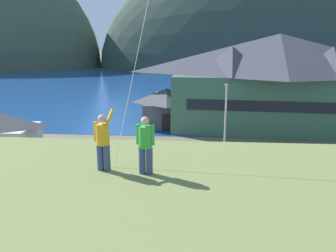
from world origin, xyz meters
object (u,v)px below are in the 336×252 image
object	(u,v)px
parked_car_front_row_red	(244,214)
moored_boat_wharfside	(161,101)
moored_boat_outer_mooring	(204,102)
harbor_lodge	(277,79)
person_companion	(145,144)
storage_shed_waterside	(167,107)
wharf_dock	(182,104)
parked_car_corner_spot	(335,165)
parked_car_mid_row_center	(249,171)
parked_car_back_row_right	(110,166)
person_kite_flyer	(103,140)
parking_light_pole	(225,117)

from	to	relation	value
parked_car_front_row_red	moored_boat_wharfside	bearing A→B (deg)	102.51
parked_car_front_row_red	moored_boat_outer_mooring	bearing A→B (deg)	92.12
harbor_lodge	parked_car_front_row_red	xyz separation A→B (m)	(-6.50, -23.13, -4.63)
moored_boat_outer_mooring	person_companion	distance (m)	43.57
storage_shed_waterside	wharf_dock	xyz separation A→B (m)	(1.36, 13.17, -2.01)
parked_car_front_row_red	parked_car_corner_spot	xyz separation A→B (m)	(7.62, 8.00, 0.00)
storage_shed_waterside	parked_car_mid_row_center	size ratio (longest dim) A/B	1.46
person_companion	parked_car_back_row_right	bearing A→B (deg)	108.59
parked_car_front_row_red	parked_car_back_row_right	world-z (taller)	same
wharf_dock	person_kite_flyer	bearing A→B (deg)	-91.08
parked_car_mid_row_center	person_kite_flyer	xyz separation A→B (m)	(-6.63, -13.53, 6.05)
storage_shed_waterside	moored_boat_wharfside	distance (m)	13.05
parked_car_corner_spot	parked_car_back_row_right	bearing A→B (deg)	-174.99
parked_car_mid_row_center	harbor_lodge	bearing A→B (deg)	72.32
moored_boat_outer_mooring	storage_shed_waterside	bearing A→B (deg)	-110.68
storage_shed_waterside	parked_car_corner_spot	size ratio (longest dim) A/B	1.43
parked_car_back_row_right	harbor_lodge	bearing A→B (deg)	47.22
parked_car_corner_spot	parked_car_front_row_red	bearing A→B (deg)	-133.62
parked_car_mid_row_center	person_companion	bearing A→B (deg)	-111.16
moored_boat_outer_mooring	parked_car_front_row_red	bearing A→B (deg)	-87.88
storage_shed_waterside	person_companion	world-z (taller)	person_companion
moored_boat_outer_mooring	parked_car_mid_row_center	xyz separation A→B (m)	(2.47, -29.30, 0.34)
wharf_dock	parked_car_back_row_right	bearing A→B (deg)	-97.98
moored_boat_outer_mooring	parked_car_back_row_right	distance (m)	30.05
parked_car_corner_spot	person_kite_flyer	size ratio (longest dim) A/B	2.34
parked_car_back_row_right	person_companion	xyz separation A→B (m)	(4.68, -13.92, 6.04)
parked_car_back_row_right	parking_light_pole	world-z (taller)	parking_light_pole
storage_shed_waterside	parked_car_corner_spot	world-z (taller)	storage_shed_waterside
moored_boat_outer_mooring	parked_car_corner_spot	world-z (taller)	moored_boat_outer_mooring
harbor_lodge	parking_light_pole	size ratio (longest dim) A/B	3.90
parking_light_pole	person_companion	distance (m)	19.30
moored_boat_wharfside	person_companion	world-z (taller)	person_companion
parked_car_corner_spot	parking_light_pole	world-z (taller)	parking_light_pole
moored_boat_outer_mooring	parked_car_mid_row_center	bearing A→B (deg)	-85.18
parked_car_mid_row_center	parking_light_pole	xyz separation A→B (m)	(-1.35, 4.89, 2.77)
moored_boat_wharfside	person_kite_flyer	xyz separation A→B (m)	(2.51, -43.19, 6.40)
wharf_dock	parked_car_mid_row_center	size ratio (longest dim) A/B	3.40
storage_shed_waterside	parked_car_front_row_red	bearing A→B (deg)	-75.48
moored_boat_outer_mooring	parked_car_corner_spot	bearing A→B (deg)	-72.09
parked_car_front_row_red	parked_car_corner_spot	distance (m)	11.05
parked_car_front_row_red	person_kite_flyer	xyz separation A→B (m)	(-5.47, -7.18, 6.05)
parked_car_front_row_red	person_companion	size ratio (longest dim) A/B	2.49
moored_boat_outer_mooring	parked_car_mid_row_center	distance (m)	29.40
harbor_lodge	person_kite_flyer	distance (m)	32.61
parked_car_back_row_right	parking_light_pole	bearing A→B (deg)	28.49
parked_car_back_row_right	parked_car_mid_row_center	xyz separation A→B (m)	(9.99, -0.20, 0.00)
parked_car_back_row_right	person_companion	distance (m)	15.88
storage_shed_waterside	person_kite_flyer	world-z (taller)	person_kite_flyer
storage_shed_waterside	parked_car_mid_row_center	world-z (taller)	storage_shed_waterside
moored_boat_wharfside	person_companion	distance (m)	44.01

